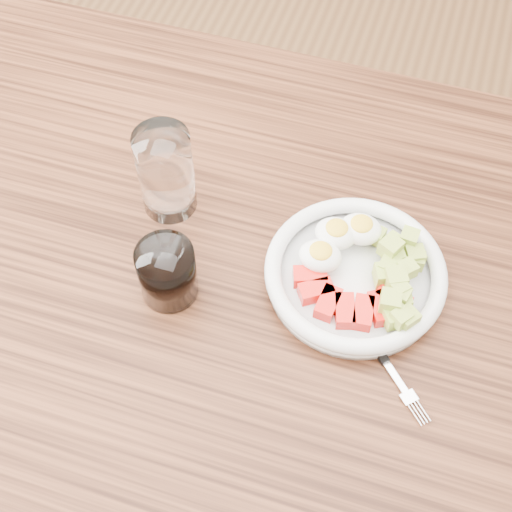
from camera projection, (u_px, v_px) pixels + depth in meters
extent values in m
plane|color=brown|center=(259.00, 454.00, 1.62)|extent=(4.00, 4.00, 0.00)
cube|color=brown|center=(31.00, 170.00, 1.60)|extent=(0.07, 0.07, 0.73)
cube|color=#5C2F19|center=(261.00, 283.00, 0.99)|extent=(1.50, 0.90, 0.04)
cylinder|color=white|center=(354.00, 279.00, 0.96)|extent=(0.24, 0.24, 0.01)
torus|color=white|center=(356.00, 272.00, 0.95)|extent=(0.24, 0.24, 0.02)
cube|color=red|center=(310.00, 277.00, 0.95)|extent=(0.05, 0.04, 0.02)
cube|color=red|center=(316.00, 291.00, 0.93)|extent=(0.05, 0.05, 0.02)
cube|color=red|center=(328.00, 303.00, 0.92)|extent=(0.03, 0.05, 0.02)
cube|color=red|center=(345.00, 311.00, 0.92)|extent=(0.04, 0.05, 0.02)
cube|color=red|center=(363.00, 313.00, 0.92)|extent=(0.03, 0.05, 0.02)
cube|color=red|center=(380.00, 308.00, 0.92)|extent=(0.04, 0.05, 0.02)
cube|color=red|center=(393.00, 299.00, 0.93)|extent=(0.05, 0.04, 0.02)
ellipsoid|color=white|center=(336.00, 233.00, 0.97)|extent=(0.06, 0.05, 0.03)
ellipsoid|color=yellow|center=(337.00, 228.00, 0.96)|extent=(0.03, 0.03, 0.01)
ellipsoid|color=white|center=(361.00, 229.00, 0.97)|extent=(0.06, 0.05, 0.03)
ellipsoid|color=yellow|center=(362.00, 224.00, 0.96)|extent=(0.03, 0.03, 0.01)
ellipsoid|color=white|center=(320.00, 256.00, 0.95)|extent=(0.06, 0.05, 0.03)
ellipsoid|color=yellow|center=(321.00, 251.00, 0.94)|extent=(0.03, 0.03, 0.01)
cube|color=#AFBD48|center=(391.00, 247.00, 0.94)|extent=(0.03, 0.03, 0.03)
cube|color=#AFBD48|center=(385.00, 275.00, 0.94)|extent=(0.03, 0.03, 0.03)
cube|color=#AFBD48|center=(376.00, 235.00, 0.98)|extent=(0.03, 0.03, 0.02)
cube|color=#AFBD48|center=(416.00, 260.00, 0.95)|extent=(0.02, 0.02, 0.02)
cube|color=#AFBD48|center=(393.00, 317.00, 0.90)|extent=(0.04, 0.04, 0.02)
cube|color=#AFBD48|center=(393.00, 249.00, 0.97)|extent=(0.04, 0.04, 0.03)
cube|color=#AFBD48|center=(393.00, 256.00, 0.95)|extent=(0.03, 0.03, 0.03)
cube|color=#AFBD48|center=(389.00, 267.00, 0.94)|extent=(0.03, 0.03, 0.03)
cube|color=#AFBD48|center=(396.00, 251.00, 0.96)|extent=(0.02, 0.02, 0.02)
cube|color=#AFBD48|center=(400.00, 318.00, 0.89)|extent=(0.03, 0.03, 0.02)
cube|color=#AFBD48|center=(415.00, 256.00, 0.95)|extent=(0.03, 0.03, 0.02)
cube|color=#AFBD48|center=(396.00, 279.00, 0.92)|extent=(0.03, 0.03, 0.03)
cube|color=#AFBD48|center=(409.00, 238.00, 0.95)|extent=(0.03, 0.03, 0.02)
cube|color=#AFBD48|center=(393.00, 246.00, 0.96)|extent=(0.03, 0.03, 0.03)
cube|color=#AFBD48|center=(399.00, 289.00, 0.91)|extent=(0.03, 0.03, 0.02)
cube|color=#AFBD48|center=(407.00, 318.00, 0.90)|extent=(0.04, 0.04, 0.03)
cube|color=#AFBD48|center=(390.00, 302.00, 0.90)|extent=(0.03, 0.03, 0.03)
cube|color=#AFBD48|center=(401.00, 295.00, 0.91)|extent=(0.03, 0.03, 0.02)
cube|color=#AFBD48|center=(407.00, 269.00, 0.93)|extent=(0.03, 0.03, 0.02)
cube|color=#AFBD48|center=(402.00, 300.00, 0.91)|extent=(0.03, 0.03, 0.02)
cube|color=black|center=(369.00, 337.00, 0.92)|extent=(0.07, 0.07, 0.01)
cube|color=silver|center=(396.00, 379.00, 0.89)|extent=(0.04, 0.04, 0.00)
cube|color=silver|center=(409.00, 397.00, 0.87)|extent=(0.02, 0.02, 0.00)
cylinder|color=silver|center=(415.00, 415.00, 0.86)|extent=(0.02, 0.02, 0.00)
cylinder|color=silver|center=(418.00, 414.00, 0.86)|extent=(0.02, 0.02, 0.00)
cylinder|color=silver|center=(421.00, 412.00, 0.86)|extent=(0.02, 0.02, 0.00)
cylinder|color=silver|center=(424.00, 411.00, 0.86)|extent=(0.02, 0.02, 0.00)
cylinder|color=white|center=(166.00, 172.00, 0.99)|extent=(0.08, 0.08, 0.14)
cylinder|color=white|center=(167.00, 272.00, 0.93)|extent=(0.08, 0.08, 0.09)
cylinder|color=black|center=(167.00, 273.00, 0.93)|extent=(0.07, 0.07, 0.07)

